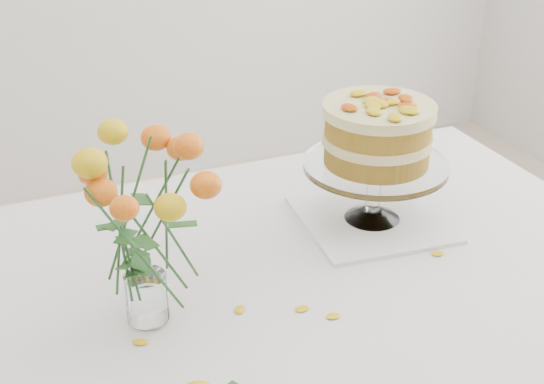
{
  "coord_description": "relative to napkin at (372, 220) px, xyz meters",
  "views": [
    {
      "loc": [
        -0.49,
        -1.11,
        1.54
      ],
      "look_at": [
        -0.01,
        0.01,
        0.91
      ],
      "focal_mm": 50.0,
      "sensor_mm": 36.0,
      "label": 1
    }
  ],
  "objects": [
    {
      "name": "napkin",
      "position": [
        0.0,
        0.0,
        0.0
      ],
      "size": [
        0.31,
        0.31,
        0.01
      ],
      "primitive_type": "cube",
      "rotation": [
        0.0,
        0.0,
        -0.09
      ],
      "color": "silver",
      "rests_on": "table"
    },
    {
      "name": "table",
      "position": [
        -0.25,
        -0.09,
        -0.09
      ],
      "size": [
        1.43,
        0.93,
        0.76
      ],
      "color": "tan",
      "rests_on": "ground"
    },
    {
      "name": "stray_petal_b",
      "position": [
        -0.27,
        -0.23,
        -0.0
      ],
      "size": [
        0.03,
        0.02,
        0.0
      ],
      "primitive_type": "ellipsoid",
      "color": "gold",
      "rests_on": "table"
    },
    {
      "name": "stray_petal_c",
      "position": [
        -0.23,
        -0.27,
        -0.0
      ],
      "size": [
        0.03,
        0.02,
        0.0
      ],
      "primitive_type": "ellipsoid",
      "color": "gold",
      "rests_on": "table"
    },
    {
      "name": "rose_vase",
      "position": [
        -0.52,
        -0.15,
        0.21
      ],
      "size": [
        0.26,
        0.26,
        0.36
      ],
      "rotation": [
        0.0,
        0.0,
        -0.12
      ],
      "color": "white",
      "rests_on": "table"
    },
    {
      "name": "cake_stand",
      "position": [
        0.0,
        -0.0,
        0.18
      ],
      "size": [
        0.29,
        0.29,
        0.26
      ],
      "rotation": [
        0.0,
        0.0,
        -0.18
      ],
      "color": "white",
      "rests_on": "napkin"
    },
    {
      "name": "stray_petal_a",
      "position": [
        -0.37,
        -0.19,
        -0.0
      ],
      "size": [
        0.03,
        0.02,
        0.0
      ],
      "primitive_type": "ellipsoid",
      "color": "gold",
      "rests_on": "table"
    },
    {
      "name": "stray_petal_f",
      "position": [
        0.05,
        -0.17,
        -0.0
      ],
      "size": [
        0.03,
        0.02,
        0.0
      ],
      "primitive_type": "ellipsoid",
      "color": "gold",
      "rests_on": "table"
    },
    {
      "name": "stray_petal_d",
      "position": [
        -0.51,
        -0.14,
        -0.0
      ],
      "size": [
        0.03,
        0.02,
        0.0
      ],
      "primitive_type": "ellipsoid",
      "color": "gold",
      "rests_on": "table"
    },
    {
      "name": "stray_petal_e",
      "position": [
        -0.55,
        -0.21,
        -0.0
      ],
      "size": [
        0.03,
        0.02,
        0.0
      ],
      "primitive_type": "ellipsoid",
      "color": "gold",
      "rests_on": "table"
    }
  ]
}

